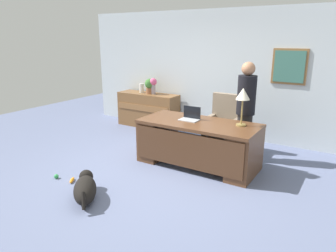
{
  "coord_description": "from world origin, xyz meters",
  "views": [
    {
      "loc": [
        2.59,
        -3.78,
        2.13
      ],
      "look_at": [
        0.04,
        0.3,
        0.75
      ],
      "focal_mm": 33.35,
      "sensor_mm": 36.0,
      "label": 1
    }
  ],
  "objects_px": {
    "desk": "(197,142)",
    "laptop": "(190,117)",
    "desk_lamp": "(243,96)",
    "person_standing": "(246,110)",
    "dog_lying": "(85,188)",
    "dog_toy_bone": "(72,180)",
    "potted_plant": "(150,85)",
    "vase_with_flowers": "(153,85)",
    "dog_toy_ball": "(56,176)",
    "credenza": "(148,110)",
    "vase_empty": "(142,88)",
    "armchair": "(224,126)"
  },
  "relations": [
    {
      "from": "person_standing",
      "to": "credenza",
      "type": "bearing_deg",
      "value": 162.85
    },
    {
      "from": "dog_toy_bone",
      "to": "desk",
      "type": "bearing_deg",
      "value": 49.92
    },
    {
      "from": "person_standing",
      "to": "vase_with_flowers",
      "type": "bearing_deg",
      "value": 161.82
    },
    {
      "from": "person_standing",
      "to": "vase_with_flowers",
      "type": "height_order",
      "value": "person_standing"
    },
    {
      "from": "dog_lying",
      "to": "desk_lamp",
      "type": "relative_size",
      "value": 1.15
    },
    {
      "from": "desk",
      "to": "vase_with_flowers",
      "type": "height_order",
      "value": "vase_with_flowers"
    },
    {
      "from": "desk",
      "to": "vase_empty",
      "type": "bearing_deg",
      "value": 146.14
    },
    {
      "from": "desk_lamp",
      "to": "vase_empty",
      "type": "xyz_separation_m",
      "value": [
        -2.97,
        1.35,
        -0.31
      ]
    },
    {
      "from": "dog_lying",
      "to": "dog_toy_bone",
      "type": "bearing_deg",
      "value": 155.52
    },
    {
      "from": "desk_lamp",
      "to": "dog_toy_ball",
      "type": "height_order",
      "value": "desk_lamp"
    },
    {
      "from": "desk",
      "to": "person_standing",
      "type": "distance_m",
      "value": 1.03
    },
    {
      "from": "vase_empty",
      "to": "potted_plant",
      "type": "bearing_deg",
      "value": 0.0
    },
    {
      "from": "laptop",
      "to": "vase_with_flowers",
      "type": "height_order",
      "value": "vase_with_flowers"
    },
    {
      "from": "desk_lamp",
      "to": "potted_plant",
      "type": "bearing_deg",
      "value": 153.65
    },
    {
      "from": "dog_lying",
      "to": "vase_empty",
      "type": "bearing_deg",
      "value": 114.52
    },
    {
      "from": "dog_toy_bone",
      "to": "laptop",
      "type": "bearing_deg",
      "value": 55.6
    },
    {
      "from": "armchair",
      "to": "potted_plant",
      "type": "distance_m",
      "value": 2.32
    },
    {
      "from": "desk",
      "to": "laptop",
      "type": "height_order",
      "value": "laptop"
    },
    {
      "from": "desk_lamp",
      "to": "dog_toy_ball",
      "type": "bearing_deg",
      "value": -141.43
    },
    {
      "from": "credenza",
      "to": "laptop",
      "type": "height_order",
      "value": "laptop"
    },
    {
      "from": "desk_lamp",
      "to": "person_standing",
      "type": "bearing_deg",
      "value": 101.85
    },
    {
      "from": "laptop",
      "to": "dog_toy_ball",
      "type": "height_order",
      "value": "laptop"
    },
    {
      "from": "vase_with_flowers",
      "to": "laptop",
      "type": "bearing_deg",
      "value": -39.54
    },
    {
      "from": "dog_toy_bone",
      "to": "dog_toy_ball",
      "type": "bearing_deg",
      "value": -169.95
    },
    {
      "from": "vase_empty",
      "to": "dog_toy_ball",
      "type": "distance_m",
      "value": 3.37
    },
    {
      "from": "laptop",
      "to": "person_standing",
      "type": "bearing_deg",
      "value": 40.35
    },
    {
      "from": "desk",
      "to": "vase_empty",
      "type": "relative_size",
      "value": 9.0
    },
    {
      "from": "person_standing",
      "to": "potted_plant",
      "type": "bearing_deg",
      "value": 162.46
    },
    {
      "from": "armchair",
      "to": "laptop",
      "type": "distance_m",
      "value": 0.94
    },
    {
      "from": "person_standing",
      "to": "dog_lying",
      "type": "bearing_deg",
      "value": -117.34
    },
    {
      "from": "dog_lying",
      "to": "dog_toy_bone",
      "type": "height_order",
      "value": "dog_lying"
    },
    {
      "from": "laptop",
      "to": "dog_toy_ball",
      "type": "xyz_separation_m",
      "value": [
        -1.43,
        -1.72,
        -0.79
      ]
    },
    {
      "from": "laptop",
      "to": "vase_with_flowers",
      "type": "distance_m",
      "value": 2.31
    },
    {
      "from": "potted_plant",
      "to": "dog_toy_ball",
      "type": "bearing_deg",
      "value": -82.15
    },
    {
      "from": "desk",
      "to": "vase_with_flowers",
      "type": "bearing_deg",
      "value": 141.73
    },
    {
      "from": "dog_lying",
      "to": "laptop",
      "type": "height_order",
      "value": "laptop"
    },
    {
      "from": "dog_lying",
      "to": "desk_lamp",
      "type": "bearing_deg",
      "value": 54.84
    },
    {
      "from": "desk_lamp",
      "to": "dog_toy_bone",
      "type": "bearing_deg",
      "value": -138.38
    },
    {
      "from": "laptop",
      "to": "vase_with_flowers",
      "type": "xyz_separation_m",
      "value": [
        -1.77,
        1.46,
        0.23
      ]
    },
    {
      "from": "vase_with_flowers",
      "to": "dog_toy_bone",
      "type": "distance_m",
      "value": 3.35
    },
    {
      "from": "credenza",
      "to": "dog_toy_ball",
      "type": "height_order",
      "value": "credenza"
    },
    {
      "from": "desk_lamp",
      "to": "laptop",
      "type": "bearing_deg",
      "value": -172.62
    },
    {
      "from": "armchair",
      "to": "vase_with_flowers",
      "type": "bearing_deg",
      "value": 162.83
    },
    {
      "from": "credenza",
      "to": "potted_plant",
      "type": "relative_size",
      "value": 4.25
    },
    {
      "from": "desk",
      "to": "potted_plant",
      "type": "distance_m",
      "value": 2.65
    },
    {
      "from": "potted_plant",
      "to": "credenza",
      "type": "bearing_deg",
      "value": -178.73
    },
    {
      "from": "credenza",
      "to": "dog_toy_bone",
      "type": "relative_size",
      "value": 8.29
    },
    {
      "from": "potted_plant",
      "to": "vase_with_flowers",
      "type": "bearing_deg",
      "value": 0.0
    },
    {
      "from": "desk",
      "to": "armchair",
      "type": "relative_size",
      "value": 1.82
    },
    {
      "from": "dog_toy_ball",
      "to": "dog_toy_bone",
      "type": "relative_size",
      "value": 0.38
    }
  ]
}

